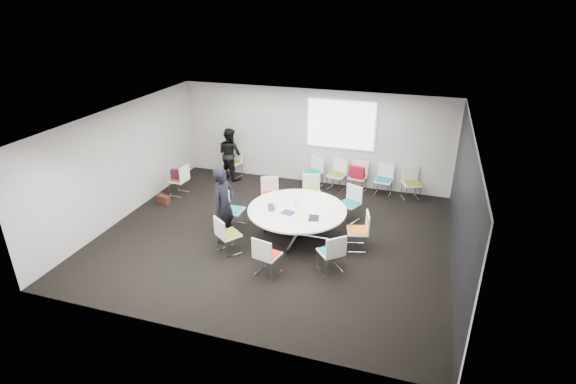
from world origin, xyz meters
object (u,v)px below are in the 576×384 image
(conference_table, at_px, (297,216))
(maroon_bag, at_px, (178,174))
(chair_ring_f, at_px, (228,241))
(laptop, at_px, (273,207))
(chair_person_back, at_px, (233,168))
(chair_spare_left, at_px, (180,186))
(person_main, at_px, (224,205))
(chair_ring_e, at_px, (233,216))
(chair_ring_g, at_px, (267,262))
(person_back, at_px, (230,154))
(chair_back_a, at_px, (313,178))
(chair_ring_d, at_px, (271,201))
(cup, at_px, (296,202))
(chair_ring_h, at_px, (331,259))
(chair_back_d, at_px, (383,186))
(brown_bag, at_px, (164,199))
(chair_ring_c, at_px, (312,198))
(chair_back_b, at_px, (337,180))
(chair_back_e, at_px, (411,189))
(chair_ring_a, at_px, (358,237))
(chair_back_c, at_px, (357,183))
(chair_ring_b, at_px, (349,210))

(conference_table, distance_m, maroon_bag, 4.07)
(chair_ring_f, bearing_deg, laptop, 91.16)
(chair_person_back, bearing_deg, chair_spare_left, 81.05)
(person_main, bearing_deg, chair_spare_left, 63.24)
(chair_person_back, bearing_deg, chair_ring_e, 131.75)
(chair_ring_g, relative_size, person_back, 0.55)
(chair_ring_e, height_order, laptop, chair_ring_e)
(chair_back_a, bearing_deg, chair_ring_e, 91.62)
(conference_table, bearing_deg, chair_back_a, 97.44)
(chair_ring_e, bearing_deg, chair_person_back, -155.16)
(chair_ring_d, bearing_deg, cup, 111.33)
(chair_ring_e, relative_size, chair_ring_h, 1.00)
(person_back, bearing_deg, chair_ring_f, 135.44)
(person_back, bearing_deg, chair_ring_d, 159.87)
(chair_ring_d, xyz_separation_m, cup, (0.96, -0.89, 0.50))
(chair_ring_e, xyz_separation_m, maroon_bag, (-2.23, 1.29, 0.34))
(laptop, relative_size, cup, 4.06)
(chair_ring_f, bearing_deg, chair_back_d, 90.95)
(laptop, distance_m, brown_bag, 3.57)
(chair_ring_c, height_order, chair_person_back, same)
(chair_ring_h, relative_size, laptop, 2.41)
(chair_back_b, relative_size, chair_person_back, 1.00)
(chair_spare_left, bearing_deg, chair_back_e, -70.88)
(chair_ring_c, bearing_deg, brown_bag, -7.78)
(chair_person_back, xyz_separation_m, person_main, (1.43, -3.67, 0.61))
(cup, bearing_deg, chair_person_back, 135.83)
(chair_ring_a, relative_size, chair_back_c, 1.00)
(chair_ring_a, relative_size, cup, 9.78)
(chair_ring_g, distance_m, chair_person_back, 5.46)
(chair_back_b, bearing_deg, chair_ring_g, 98.43)
(chair_ring_c, distance_m, maroon_bag, 3.81)
(chair_ring_g, relative_size, chair_back_e, 1.00)
(chair_spare_left, relative_size, brown_bag, 2.44)
(chair_ring_d, height_order, chair_back_b, same)
(chair_back_e, distance_m, chair_spare_left, 6.48)
(chair_ring_e, bearing_deg, chair_back_c, 140.78)
(chair_ring_g, distance_m, chair_back_d, 4.97)
(chair_ring_b, xyz_separation_m, maroon_bag, (-4.86, 0.07, 0.34))
(chair_back_d, bearing_deg, chair_back_a, 7.22)
(chair_ring_b, distance_m, chair_back_d, 1.88)
(chair_ring_h, distance_m, brown_bag, 5.35)
(chair_ring_c, height_order, chair_spare_left, same)
(chair_spare_left, height_order, brown_bag, chair_spare_left)
(chair_spare_left, bearing_deg, chair_ring_f, -129.17)
(chair_person_back, xyz_separation_m, maroon_bag, (-0.89, -1.73, 0.34))
(chair_ring_a, distance_m, laptop, 2.03)
(chair_ring_g, bearing_deg, chair_ring_b, 81.11)
(chair_ring_e, height_order, chair_back_e, same)
(conference_table, relative_size, chair_back_b, 2.58)
(conference_table, distance_m, chair_ring_e, 1.65)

